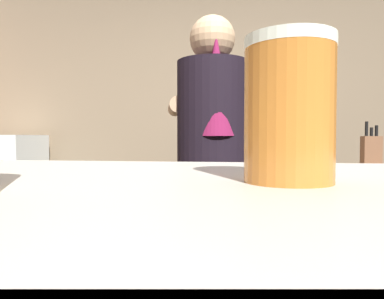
# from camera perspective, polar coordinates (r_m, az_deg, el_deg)

# --- Properties ---
(wall_back) EXTENTS (5.20, 0.10, 2.70)m
(wall_back) POSITION_cam_1_polar(r_m,az_deg,el_deg) (3.59, 5.36, 5.87)
(wall_back) COLOR #8D785D
(wall_back) RESTS_ON ground
(prep_counter) EXTENTS (2.10, 0.60, 0.92)m
(prep_counter) POSITION_cam_1_polar(r_m,az_deg,el_deg) (2.27, 13.23, -14.75)
(prep_counter) COLOR brown
(prep_counter) RESTS_ON ground
(back_shelf) EXTENTS (0.79, 0.36, 1.08)m
(back_shelf) POSITION_cam_1_polar(r_m,az_deg,el_deg) (3.35, 5.88, -7.77)
(back_shelf) COLOR #37313C
(back_shelf) RESTS_ON ground
(mini_fridge) EXTENTS (0.55, 0.58, 1.13)m
(mini_fridge) POSITION_cam_1_polar(r_m,az_deg,el_deg) (3.86, -27.65, -6.32)
(mini_fridge) COLOR white
(mini_fridge) RESTS_ON ground
(bartender) EXTENTS (0.48, 0.54, 1.69)m
(bartender) POSITION_cam_1_polar(r_m,az_deg,el_deg) (1.71, 3.40, -2.30)
(bartender) COLOR #342738
(bartender) RESTS_ON ground
(knife_block) EXTENTS (0.10, 0.08, 0.29)m
(knife_block) POSITION_cam_1_polar(r_m,az_deg,el_deg) (2.34, 27.01, -0.38)
(knife_block) COLOR brown
(knife_block) RESTS_ON prep_counter
(mixing_bowl) EXTENTS (0.19, 0.19, 0.05)m
(mixing_bowl) POSITION_cam_1_polar(r_m,az_deg,el_deg) (2.28, 4.96, -2.20)
(mixing_bowl) COLOR slate
(mixing_bowl) RESTS_ON prep_counter
(chefs_knife) EXTENTS (0.24, 0.11, 0.01)m
(chefs_knife) POSITION_cam_1_polar(r_m,az_deg,el_deg) (2.12, 11.67, -3.16)
(chefs_knife) COLOR silver
(chefs_knife) RESTS_ON prep_counter
(pint_glass_far) EXTENTS (0.08, 0.08, 0.14)m
(pint_glass_far) POSITION_cam_1_polar(r_m,az_deg,el_deg) (0.35, 15.43, 6.15)
(pint_glass_far) COLOR orange
(pint_glass_far) RESTS_ON bar_counter
(bottle_soy) EXTENTS (0.05, 0.05, 0.20)m
(bottle_soy) POSITION_cam_1_polar(r_m,az_deg,el_deg) (3.30, 3.58, 2.88)
(bottle_soy) COLOR #2F4F9F
(bottle_soy) RESTS_ON back_shelf
(bottle_olive_oil) EXTENTS (0.06, 0.06, 0.24)m
(bottle_olive_oil) POSITION_cam_1_polar(r_m,az_deg,el_deg) (3.26, 8.21, 3.10)
(bottle_olive_oil) COLOR #295198
(bottle_olive_oil) RESTS_ON back_shelf
(bottle_vinegar) EXTENTS (0.05, 0.05, 0.17)m
(bottle_vinegar) POSITION_cam_1_polar(r_m,az_deg,el_deg) (3.25, 10.23, 2.65)
(bottle_vinegar) COLOR red
(bottle_vinegar) RESTS_ON back_shelf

